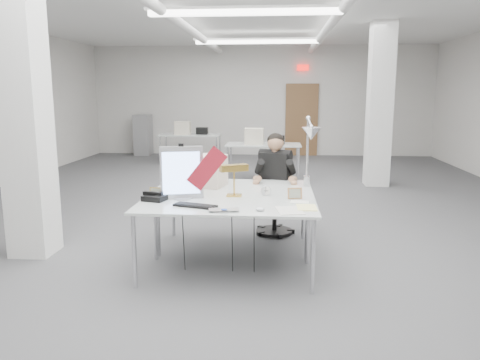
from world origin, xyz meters
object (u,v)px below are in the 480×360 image
Objects in this scene: seated_person at (275,167)px; desk_phone at (155,198)px; desk_main at (227,205)px; beige_monitor at (208,171)px; monitor at (182,173)px; laptop at (224,211)px; bankers_lamp at (234,181)px; architect_lamp at (309,155)px; office_chair at (275,195)px.

seated_person is 1.83m from desk_phone.
desk_main is 4.63× the size of beige_monitor.
seated_person reaches higher than desk_phone.
monitor is at bearing -90.43° from beige_monitor.
laptop is 0.87× the size of bankers_lamp.
office_chair is at bearing 130.52° from architect_lamp.
desk_main is at bearing 8.17° from desk_phone.
monitor reaches higher than desk_phone.
beige_monitor reaches higher than laptop.
monitor is 2.49× the size of desk_phone.
monitor is 1.92× the size of laptop.
bankers_lamp is at bearing 82.80° from desk_main.
laptop is at bearing -84.87° from office_chair.
office_chair is at bearing 45.43° from bankers_lamp.
monitor reaches higher than beige_monitor.
laptop is at bearing -87.48° from desk_main.
desk_main is 0.35m from laptop.
bankers_lamp is 0.64m from beige_monitor.
desk_phone is 0.27× the size of architect_lamp.
seated_person is (0.00, -0.05, 0.38)m from office_chair.
seated_person is at bearing 48.43° from beige_monitor.
bankers_lamp is at bearing 33.02° from desk_phone.
architect_lamp is (1.34, 0.53, 0.13)m from monitor.
architect_lamp is at bearing 40.39° from desk_main.
monitor is 1.41× the size of beige_monitor.
beige_monitor is at bearing -123.40° from office_chair.
desk_phone is 0.91m from beige_monitor.
bankers_lamp reaches higher than desk_main.
office_chair is 2.70× the size of beige_monitor.
office_chair is 1.91m from laptop.
architect_lamp reaches higher than laptop.
office_chair is at bearing 109.19° from seated_person.
office_chair is at bearing 72.27° from desk_main.
desk_phone is 1.76m from architect_lamp.
office_chair is at bearing 67.55° from laptop.
seated_person is at bearing 132.09° from architect_lamp.
laptop is at bearing -116.16° from bankers_lamp.
desk_main is at bearing -89.12° from seated_person.
bankers_lamp reaches higher than laptop.
architect_lamp reaches higher than beige_monitor.
office_chair is 4.74× the size of desk_phone.
desk_main is 0.95m from beige_monitor.
desk_phone is 0.57× the size of beige_monitor.
seated_person is 1.85m from laptop.
laptop is at bearing -85.25° from seated_person.
monitor is (-0.96, -1.24, 0.13)m from seated_person.
seated_person is 1.07× the size of architect_lamp.
laptop is 1.28m from beige_monitor.
desk_main is at bearing -56.55° from beige_monitor.
laptop is 0.88m from desk_phone.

